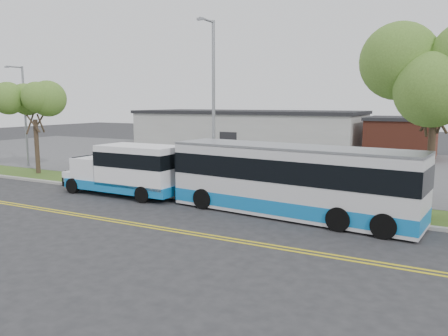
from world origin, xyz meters
The scene contains 19 objects.
ground centered at (0.00, 0.00, 0.00)m, with size 140.00×140.00×0.00m, color #28282B.
lane_line_north centered at (0.00, -3.85, 0.01)m, with size 70.00×0.12×0.01m, color gold.
lane_line_south centered at (0.00, -4.15, 0.01)m, with size 70.00×0.12×0.01m, color gold.
curb centered at (0.00, 1.10, 0.07)m, with size 80.00×0.30×0.15m, color #9E9B93.
verge centered at (0.00, 2.90, 0.05)m, with size 80.00×3.30×0.10m, color #3C551C.
parking_lot centered at (0.00, 17.00, 0.05)m, with size 80.00×25.00×0.10m, color #4C4C4F.
commercial_building centered at (-6.00, 27.00, 2.18)m, with size 25.40×10.40×4.35m.
brick_wing centered at (10.50, 26.00, 1.96)m, with size 6.30×7.30×3.90m.
tree_east centered at (14.00, 3.00, 6.20)m, with size 5.20×5.20×8.33m.
tree_west centered at (-12.00, 3.20, 5.12)m, with size 4.40×4.40×6.91m.
streetlight_near centered at (3.00, 2.73, 5.23)m, with size 0.35×1.53×9.50m.
streetlight_far centered at (-16.00, 5.42, 4.48)m, with size 0.35×1.53×8.00m.
shuttle_bus centered at (-1.18, 0.59, 1.54)m, with size 7.59×2.66×2.89m.
transit_bus centered at (8.29, 0.60, 1.65)m, with size 11.98×3.90×3.26m.
pedestrian centered at (-7.03, 1.90, 0.91)m, with size 0.59×0.39×1.62m, color black.
parked_car_a centered at (-10.49, 12.58, 0.74)m, with size 1.35×3.87×1.27m, color silver.
parked_car_b centered at (-7.80, 15.96, 0.80)m, with size 1.95×4.79×1.39m, color silver.
grocery_bag_left centered at (-7.33, 1.65, 0.26)m, with size 0.32×0.32×0.32m, color white.
grocery_bag_right centered at (-6.73, 2.15, 0.26)m, with size 0.32×0.32×0.32m, color white.
Camera 1 is at (14.85, -18.43, 5.22)m, focal length 35.00 mm.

